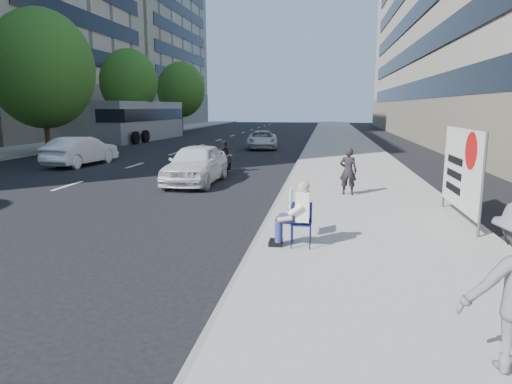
% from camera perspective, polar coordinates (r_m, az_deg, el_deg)
% --- Properties ---
extents(ground, '(160.00, 160.00, 0.00)m').
position_cam_1_polar(ground, '(8.28, -12.06, -9.81)').
color(ground, black).
rests_on(ground, ground).
extents(near_sidewalk, '(5.00, 120.00, 0.15)m').
position_cam_1_polar(near_sidewalk, '(27.40, 11.16, 4.57)').
color(near_sidewalk, gray).
rests_on(near_sidewalk, ground).
extents(far_sidewalk, '(4.50, 120.00, 0.15)m').
position_cam_1_polar(far_sidewalk, '(33.66, -26.98, 4.71)').
color(far_sidewalk, gray).
rests_on(far_sidewalk, ground).
extents(far_bldg_north, '(22.00, 28.00, 28.00)m').
position_cam_1_polar(far_bldg_north, '(77.44, -17.37, 18.41)').
color(far_bldg_north, '#B8AB8A').
rests_on(far_bldg_north, ground).
extents(tree_far_c, '(6.00, 6.00, 8.47)m').
position_cam_1_polar(tree_far_c, '(30.25, -25.20, 13.73)').
color(tree_far_c, '#382616').
rests_on(tree_far_c, ground).
extents(tree_far_d, '(4.80, 4.80, 7.65)m').
position_cam_1_polar(tree_far_d, '(40.79, -15.60, 13.07)').
color(tree_far_d, '#382616').
rests_on(tree_far_d, ground).
extents(tree_far_e, '(5.40, 5.40, 7.89)m').
position_cam_1_polar(tree_far_e, '(53.87, -9.37, 12.50)').
color(tree_far_e, '#382616').
rests_on(tree_far_e, ground).
extents(seated_protester, '(0.83, 1.12, 1.31)m').
position_cam_1_polar(seated_protester, '(8.94, 5.01, -2.25)').
color(seated_protester, navy).
rests_on(seated_protester, near_sidewalk).
extents(pedestrian_woman, '(0.60, 0.45, 1.48)m').
position_cam_1_polar(pedestrian_woman, '(14.48, 11.45, 2.58)').
color(pedestrian_woman, black).
rests_on(pedestrian_woman, near_sidewalk).
extents(protest_banner, '(0.08, 3.06, 2.20)m').
position_cam_1_polar(protest_banner, '(11.90, 24.29, 2.64)').
color(protest_banner, '#4C4C4C').
rests_on(protest_banner, near_sidewalk).
extents(white_sedan_near, '(1.78, 4.36, 1.48)m').
position_cam_1_polar(white_sedan_near, '(17.34, -7.53, 3.50)').
color(white_sedan_near, white).
rests_on(white_sedan_near, ground).
extents(white_sedan_mid, '(2.01, 4.44, 1.41)m').
position_cam_1_polar(white_sedan_mid, '(24.24, -21.02, 4.81)').
color(white_sedan_mid, white).
rests_on(white_sedan_mid, ground).
extents(white_sedan_far, '(2.58, 4.64, 1.23)m').
position_cam_1_polar(white_sedan_far, '(31.77, 0.76, 6.55)').
color(white_sedan_far, silver).
rests_on(white_sedan_far, ground).
extents(motorcycle, '(0.71, 2.04, 1.42)m').
position_cam_1_polar(motorcycle, '(20.12, -3.92, 4.24)').
color(motorcycle, black).
rests_on(motorcycle, ground).
extents(bus, '(3.46, 12.22, 3.30)m').
position_cam_1_polar(bus, '(41.26, -14.00, 8.59)').
color(bus, gray).
rests_on(bus, ground).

